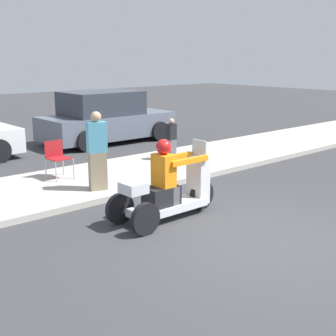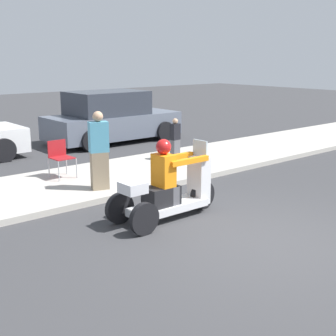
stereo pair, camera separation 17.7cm
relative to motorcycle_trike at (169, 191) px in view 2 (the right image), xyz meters
The scene contains 7 objects.
ground_plane 1.88m from the motorcycle_trike, 74.70° to the right, with size 60.00×60.00×0.00m, color #38383A.
sidewalk_strip 2.92m from the motorcycle_trike, 80.46° to the left, with size 28.00×2.80×0.12m.
motorcycle_trike is the anchor object (origin of this frame).
spectator_with_child 2.04m from the motorcycle_trike, 94.31° to the left, with size 0.43×0.33×1.59m.
spectator_by_tree 4.22m from the motorcycle_trike, 47.80° to the left, with size 0.27×0.18×1.08m.
folding_chair_curbside 3.42m from the motorcycle_trike, 95.17° to the left, with size 0.48×0.48×0.82m.
parked_car_lot_right 7.70m from the motorcycle_trike, 64.22° to the left, with size 4.34×2.11×1.66m.
Camera 2 is at (-5.44, -4.18, 2.77)m, focal length 50.00 mm.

